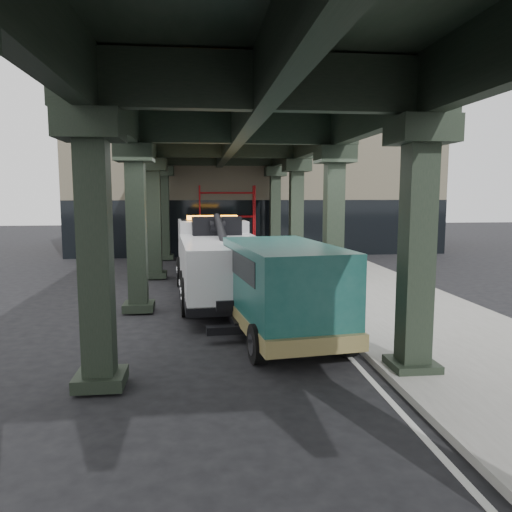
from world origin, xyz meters
TOP-DOWN VIEW (x-y plane):
  - ground at (0.00, 0.00)m, footprint 90.00×90.00m
  - sidewalk at (4.50, 2.00)m, footprint 5.00×40.00m
  - lane_stripe at (1.70, 2.00)m, footprint 0.12×38.00m
  - viaduct at (-0.40, 2.00)m, footprint 7.40×32.00m
  - building at (2.00, 20.00)m, footprint 22.00×10.00m
  - scaffolding at (0.00, 14.64)m, footprint 3.08×0.88m
  - tow_truck at (-0.93, 3.76)m, footprint 3.09×9.01m
  - towed_van at (0.42, -1.00)m, footprint 2.95×6.06m

SIDE VIEW (x-z plane):
  - ground at x=0.00m, z-range 0.00..0.00m
  - lane_stripe at x=1.70m, z-range 0.00..0.01m
  - sidewalk at x=4.50m, z-range 0.00..0.15m
  - towed_van at x=0.42m, z-range 0.09..2.45m
  - tow_truck at x=-0.93m, z-range -0.04..2.87m
  - scaffolding at x=0.00m, z-range 0.11..4.11m
  - building at x=2.00m, z-range 0.00..8.00m
  - viaduct at x=-0.40m, z-range 2.26..8.66m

